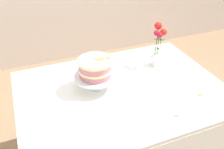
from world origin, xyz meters
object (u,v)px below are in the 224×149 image
(dining_table, at_px, (123,102))
(flower_vase, at_px, (157,48))
(cake_stand, at_px, (96,77))
(layer_cake, at_px, (95,68))

(dining_table, xyz_separation_m, flower_vase, (0.38, 0.22, 0.24))
(cake_stand, bearing_deg, layer_cake, -1.64)
(dining_table, distance_m, flower_vase, 0.50)
(dining_table, height_order, layer_cake, layer_cake)
(dining_table, relative_size, layer_cake, 6.18)
(cake_stand, bearing_deg, dining_table, -35.36)
(cake_stand, relative_size, flower_vase, 0.84)
(dining_table, relative_size, flower_vase, 4.05)
(layer_cake, xyz_separation_m, flower_vase, (0.54, 0.11, -0.01))
(layer_cake, relative_size, flower_vase, 0.66)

